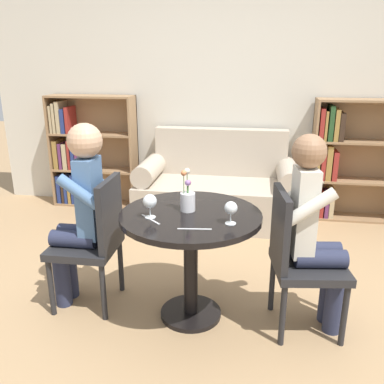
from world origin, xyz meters
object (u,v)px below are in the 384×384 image
(couch, at_px, (218,191))
(chair_left, at_px, (95,237))
(bookshelf_left, at_px, (84,153))
(wine_glass_right, at_px, (231,209))
(person_right, at_px, (315,232))
(chair_right, at_px, (298,256))
(flower_vase, at_px, (188,198))
(person_left, at_px, (80,210))
(bookshelf_right, at_px, (346,161))
(wine_glass_left, at_px, (150,202))

(couch, xyz_separation_m, chair_left, (-0.65, -1.70, 0.18))
(bookshelf_left, relative_size, wine_glass_right, 9.34)
(couch, bearing_deg, person_right, -66.80)
(bookshelf_left, xyz_separation_m, chair_right, (2.22, -2.03, -0.10))
(couch, distance_m, flower_vase, 1.78)
(chair_right, height_order, person_left, person_left)
(bookshelf_right, distance_m, chair_left, 2.78)
(bookshelf_left, distance_m, flower_vase, 2.51)
(couch, xyz_separation_m, wine_glass_right, (0.25, -1.88, 0.50))
(couch, relative_size, chair_left, 1.81)
(couch, relative_size, person_left, 1.30)
(wine_glass_right, bearing_deg, chair_left, 169.05)
(couch, bearing_deg, chair_left, -111.05)
(bookshelf_right, xyz_separation_m, chair_left, (-1.96, -1.97, -0.12))
(person_right, bearing_deg, wine_glass_left, 88.74)
(bookshelf_right, relative_size, wine_glass_right, 9.34)
(chair_left, relative_size, wine_glass_right, 6.73)
(person_right, relative_size, flower_vase, 4.53)
(bookshelf_right, bearing_deg, wine_glass_right, -116.18)
(couch, distance_m, person_right, 1.92)
(person_left, relative_size, wine_glass_left, 8.71)
(chair_right, xyz_separation_m, person_left, (-1.39, 0.06, 0.19))
(couch, distance_m, wine_glass_left, 1.94)
(chair_right, height_order, wine_glass_right, chair_right)
(wine_glass_right, bearing_deg, couch, 97.63)
(chair_right, xyz_separation_m, person_right, (0.09, 0.02, 0.15))
(bookshelf_left, xyz_separation_m, person_right, (2.31, -2.00, 0.05))
(couch, distance_m, chair_right, 1.88)
(wine_glass_right, bearing_deg, chair_right, 16.30)
(wine_glass_left, bearing_deg, wine_glass_right, -2.60)
(bookshelf_left, xyz_separation_m, wine_glass_right, (1.81, -2.14, 0.22))
(flower_vase, bearing_deg, person_left, 179.75)
(person_left, xyz_separation_m, wine_glass_left, (0.51, -0.15, 0.14))
(person_left, bearing_deg, chair_right, 87.11)
(bookshelf_right, relative_size, person_right, 1.02)
(chair_left, height_order, chair_right, same)
(chair_right, bearing_deg, chair_left, 79.31)
(person_left, distance_m, wine_glass_left, 0.55)
(chair_left, distance_m, person_left, 0.21)
(person_left, height_order, wine_glass_right, person_left)
(chair_left, distance_m, wine_glass_left, 0.56)
(wine_glass_left, bearing_deg, bookshelf_right, 54.20)
(bookshelf_left, bearing_deg, wine_glass_right, -49.76)
(chair_left, bearing_deg, chair_right, 86.89)
(chair_right, bearing_deg, wine_glass_right, 98.12)
(person_left, relative_size, flower_vase, 4.61)
(chair_left, bearing_deg, person_left, -89.57)
(chair_right, distance_m, wine_glass_left, 0.95)
(chair_left, bearing_deg, bookshelf_left, -155.82)
(couch, distance_m, bookshelf_left, 1.61)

